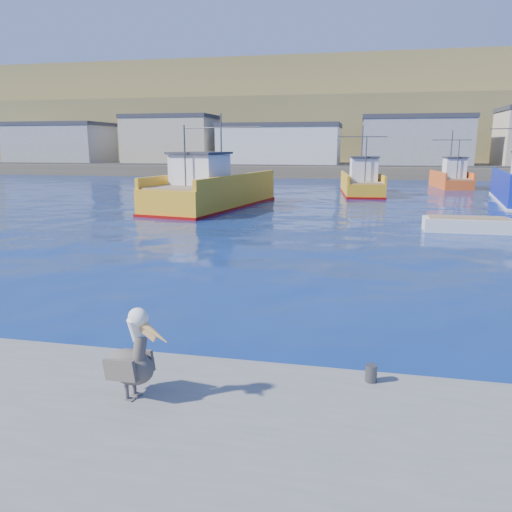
{
  "coord_description": "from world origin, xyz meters",
  "views": [
    {
      "loc": [
        2.7,
        -11.5,
        4.45
      ],
      "look_at": [
        -0.18,
        2.12,
        1.35
      ],
      "focal_mm": 35.0,
      "sensor_mm": 36.0,
      "label": 1
    }
  ],
  "objects_px": {
    "trawler_yellow_a": "(212,191)",
    "pelican": "(132,360)",
    "trawler_yellow_b": "(362,184)",
    "skiff_mid": "(467,226)",
    "boat_orange": "(451,178)"
  },
  "relations": [
    {
      "from": "boat_orange",
      "to": "pelican",
      "type": "bearing_deg",
      "value": -104.23
    },
    {
      "from": "trawler_yellow_a",
      "to": "pelican",
      "type": "distance_m",
      "value": 29.23
    },
    {
      "from": "skiff_mid",
      "to": "boat_orange",
      "type": "bearing_deg",
      "value": 82.57
    },
    {
      "from": "trawler_yellow_b",
      "to": "boat_orange",
      "type": "relative_size",
      "value": 1.24
    },
    {
      "from": "trawler_yellow_a",
      "to": "skiff_mid",
      "type": "xyz_separation_m",
      "value": [
        16.2,
        -7.36,
        -0.86
      ]
    },
    {
      "from": "skiff_mid",
      "to": "trawler_yellow_a",
      "type": "bearing_deg",
      "value": 155.56
    },
    {
      "from": "trawler_yellow_a",
      "to": "skiff_mid",
      "type": "relative_size",
      "value": 3.24
    },
    {
      "from": "boat_orange",
      "to": "skiff_mid",
      "type": "relative_size",
      "value": 1.82
    },
    {
      "from": "trawler_yellow_a",
      "to": "skiff_mid",
      "type": "bearing_deg",
      "value": -24.44
    },
    {
      "from": "trawler_yellow_b",
      "to": "skiff_mid",
      "type": "xyz_separation_m",
      "value": [
        5.54,
        -19.68,
        -0.65
      ]
    },
    {
      "from": "trawler_yellow_a",
      "to": "pelican",
      "type": "relative_size",
      "value": 9.24
    },
    {
      "from": "trawler_yellow_b",
      "to": "skiff_mid",
      "type": "height_order",
      "value": "trawler_yellow_b"
    },
    {
      "from": "pelican",
      "to": "skiff_mid",
      "type": "bearing_deg",
      "value": 66.94
    },
    {
      "from": "trawler_yellow_b",
      "to": "skiff_mid",
      "type": "distance_m",
      "value": 20.45
    },
    {
      "from": "trawler_yellow_a",
      "to": "boat_orange",
      "type": "relative_size",
      "value": 1.78
    }
  ]
}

